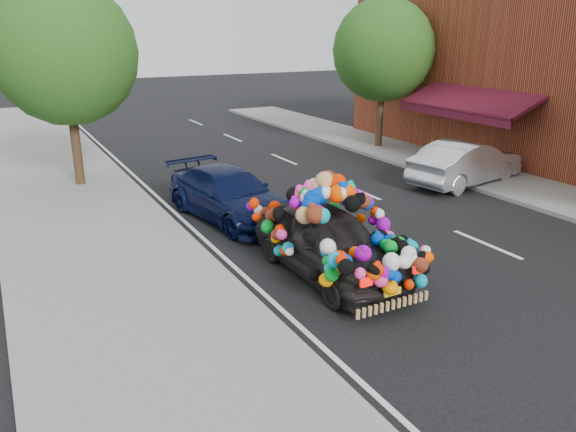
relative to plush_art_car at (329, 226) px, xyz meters
name	(u,v)px	position (x,y,z in m)	size (l,w,h in m)	color
ground	(356,275)	(0.48, -0.32, -1.02)	(100.00, 100.00, 0.00)	black
sidewalk	(142,323)	(-3.82, -0.32, -0.96)	(4.00, 60.00, 0.12)	gray
kerb	(249,297)	(-1.87, -0.32, -0.96)	(0.15, 60.00, 0.13)	gray
footpath_far	(520,186)	(8.68, 2.68, -0.96)	(3.00, 40.00, 0.12)	gray
lane_markings	(486,244)	(4.08, -0.32, -1.02)	(6.00, 50.00, 0.01)	silver
tree_near_sidewalk	(65,53)	(-3.32, 9.18, 3.00)	(4.20, 4.20, 6.13)	#332114
tree_far_b	(383,50)	(8.48, 9.68, 2.87)	(4.00, 4.00, 5.90)	#332114
plush_art_car	(329,226)	(0.00, 0.00, 0.00)	(2.00, 4.22, 2.01)	black
navy_sedan	(230,195)	(-0.37, 4.18, -0.39)	(1.78, 4.39, 1.27)	black
silver_hatchback	(466,163)	(7.48, 3.82, -0.33)	(1.46, 4.19, 1.38)	#B6B8BE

